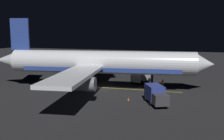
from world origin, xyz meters
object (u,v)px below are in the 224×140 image
object	(u,v)px
airliner	(98,63)
traffic_cone_near_right	(128,99)
catering_truck	(142,77)
ground_crew_worker	(162,84)
baggage_truck	(156,95)
traffic_cone_near_left	(149,87)

from	to	relation	value
airliner	traffic_cone_near_right	xyz separation A→B (m)	(6.88, 7.37, -4.41)
catering_truck	ground_crew_worker	world-z (taller)	catering_truck
catering_truck	airliner	bearing A→B (deg)	-40.36
baggage_truck	catering_truck	xyz separation A→B (m)	(-15.09, -4.80, -0.12)
catering_truck	traffic_cone_near_right	xyz separation A→B (m)	(14.75, 0.69, -0.95)
airliner	ground_crew_worker	size ratio (longest dim) A/B	23.30
baggage_truck	traffic_cone_near_left	xyz separation A→B (m)	(-9.90, -2.50, -1.07)
baggage_truck	catering_truck	world-z (taller)	baggage_truck
baggage_truck	catering_truck	bearing A→B (deg)	-162.36
baggage_truck	ground_crew_worker	bearing A→B (deg)	-179.15
baggage_truck	traffic_cone_near_left	bearing A→B (deg)	-165.84
ground_crew_worker	catering_truck	bearing A→B (deg)	-136.19
baggage_truck	traffic_cone_near_right	xyz separation A→B (m)	(-0.34, -4.11, -1.07)
traffic_cone_near_left	ground_crew_worker	bearing A→B (deg)	98.27
traffic_cone_near_right	baggage_truck	bearing A→B (deg)	85.26
airliner	traffic_cone_near_left	bearing A→B (deg)	106.60
airliner	catering_truck	xyz separation A→B (m)	(-7.86, 6.68, -3.46)
ground_crew_worker	traffic_cone_near_left	xyz separation A→B (m)	(0.34, -2.35, -0.64)
airliner	catering_truck	distance (m)	10.88
catering_truck	traffic_cone_near_right	bearing A→B (deg)	2.67
baggage_truck	traffic_cone_near_left	size ratio (longest dim) A/B	10.53
traffic_cone_near_right	ground_crew_worker	bearing A→B (deg)	158.22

